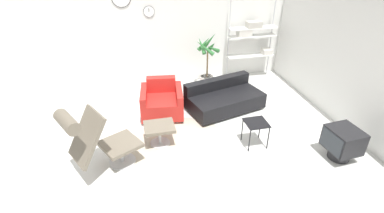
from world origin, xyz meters
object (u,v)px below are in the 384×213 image
object	(u,v)px
couch_low	(224,99)
shelf_unit	(252,36)
armchair_red	(162,103)
side_table	(256,125)
potted_plant	(207,67)
ottoman	(159,130)
crt_television	(342,142)
lounge_chair	(95,137)

from	to	relation	value
couch_low	shelf_unit	distance (m)	2.05
armchair_red	side_table	distance (m)	2.04
potted_plant	couch_low	bearing A→B (deg)	-86.46
couch_low	ottoman	bearing A→B (deg)	17.18
couch_low	side_table	size ratio (longest dim) A/B	3.71
ottoman	couch_low	size ratio (longest dim) A/B	0.31
couch_low	shelf_unit	size ratio (longest dim) A/B	0.85
couch_low	side_table	bearing A→B (deg)	80.61
armchair_red	side_table	xyz separation A→B (m)	(1.47, -1.41, 0.13)
ottoman	side_table	size ratio (longest dim) A/B	1.14
couch_low	shelf_unit	bearing A→B (deg)	-144.37
side_table	shelf_unit	bearing A→B (deg)	69.63
potted_plant	shelf_unit	distance (m)	1.40
ottoman	crt_television	xyz separation A→B (m)	(2.91, -1.09, 0.02)
lounge_chair	shelf_unit	xyz separation A→B (m)	(3.72, 2.93, 0.43)
lounge_chair	armchair_red	distance (m)	2.01
crt_television	potted_plant	world-z (taller)	potted_plant
crt_television	shelf_unit	bearing A→B (deg)	-0.99
lounge_chair	side_table	distance (m)	2.70
side_table	crt_television	world-z (taller)	crt_television
lounge_chair	potted_plant	world-z (taller)	potted_plant
armchair_red	crt_television	bearing A→B (deg)	149.79
armchair_red	shelf_unit	xyz separation A→B (m)	(2.51, 1.38, 0.83)
shelf_unit	ottoman	bearing A→B (deg)	-138.45
potted_plant	crt_television	bearing A→B (deg)	-65.33
ottoman	crt_television	world-z (taller)	crt_television
ottoman	couch_low	distance (m)	1.80
potted_plant	armchair_red	bearing A→B (deg)	-139.55
armchair_red	side_table	world-z (taller)	armchair_red
armchair_red	side_table	bearing A→B (deg)	143.49
lounge_chair	couch_low	distance (m)	2.99
armchair_red	couch_low	size ratio (longest dim) A/B	0.54
crt_television	lounge_chair	bearing A→B (deg)	77.50
ottoman	shelf_unit	world-z (taller)	shelf_unit
lounge_chair	shelf_unit	distance (m)	4.76
lounge_chair	shelf_unit	bearing A→B (deg)	100.50
ottoman	potted_plant	size ratio (longest dim) A/B	0.40
lounge_chair	crt_television	bearing A→B (deg)	54.38
armchair_red	crt_television	world-z (taller)	armchair_red
ottoman	side_table	world-z (taller)	side_table
crt_television	shelf_unit	distance (m)	3.57
potted_plant	shelf_unit	size ratio (longest dim) A/B	0.66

